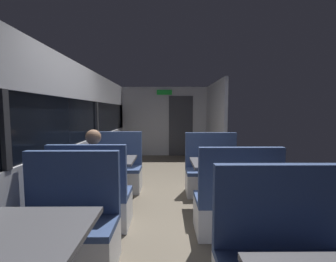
# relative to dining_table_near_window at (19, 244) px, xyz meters

# --- Properties ---
(ground_plane) EXTENTS (3.30, 9.20, 0.02)m
(ground_plane) POSITION_rel_dining_table_near_window_xyz_m (0.89, 2.09, -0.65)
(ground_plane) COLOR #665B4C
(carriage_window_panel_left) EXTENTS (0.09, 8.48, 2.30)m
(carriage_window_panel_left) POSITION_rel_dining_table_near_window_xyz_m (-0.56, 2.09, 0.47)
(carriage_window_panel_left) COLOR #B2B2B7
(carriage_window_panel_left) RESTS_ON ground_plane
(carriage_end_bulkhead) EXTENTS (2.90, 0.11, 2.30)m
(carriage_end_bulkhead) POSITION_rel_dining_table_near_window_xyz_m (0.95, 6.28, 0.50)
(carriage_end_bulkhead) COLOR #B2B2B7
(carriage_end_bulkhead) RESTS_ON ground_plane
(carriage_aisle_panel_right) EXTENTS (0.08, 2.40, 2.30)m
(carriage_aisle_panel_right) POSITION_rel_dining_table_near_window_xyz_m (2.34, 5.09, 0.51)
(carriage_aisle_panel_right) COLOR #B2B2B7
(carriage_aisle_panel_right) RESTS_ON ground_plane
(dining_table_near_window) EXTENTS (0.90, 0.70, 0.74)m
(dining_table_near_window) POSITION_rel_dining_table_near_window_xyz_m (0.00, 0.00, 0.00)
(dining_table_near_window) COLOR #9E9EA3
(dining_table_near_window) RESTS_ON ground_plane
(bench_near_window_facing_entry) EXTENTS (0.95, 0.50, 1.10)m
(bench_near_window_facing_entry) POSITION_rel_dining_table_near_window_xyz_m (0.00, 0.70, -0.31)
(bench_near_window_facing_entry) COLOR silver
(bench_near_window_facing_entry) RESTS_ON ground_plane
(dining_table_mid_window) EXTENTS (0.90, 0.70, 0.74)m
(dining_table_mid_window) POSITION_rel_dining_table_near_window_xyz_m (0.00, 2.15, 0.00)
(dining_table_mid_window) COLOR #9E9EA3
(dining_table_mid_window) RESTS_ON ground_plane
(bench_mid_window_facing_end) EXTENTS (0.95, 0.50, 1.10)m
(bench_mid_window_facing_end) POSITION_rel_dining_table_near_window_xyz_m (0.00, 1.45, -0.31)
(bench_mid_window_facing_end) COLOR silver
(bench_mid_window_facing_end) RESTS_ON ground_plane
(bench_mid_window_facing_entry) EXTENTS (0.95, 0.50, 1.10)m
(bench_mid_window_facing_entry) POSITION_rel_dining_table_near_window_xyz_m (0.00, 2.85, -0.31)
(bench_mid_window_facing_entry) COLOR silver
(bench_mid_window_facing_entry) RESTS_ON ground_plane
(dining_table_rear_aisle) EXTENTS (0.90, 0.70, 0.74)m
(dining_table_rear_aisle) POSITION_rel_dining_table_near_window_xyz_m (1.79, 1.95, 0.00)
(dining_table_rear_aisle) COLOR #9E9EA3
(dining_table_rear_aisle) RESTS_ON ground_plane
(bench_rear_aisle_facing_end) EXTENTS (0.95, 0.50, 1.10)m
(bench_rear_aisle_facing_end) POSITION_rel_dining_table_near_window_xyz_m (1.79, 1.25, -0.31)
(bench_rear_aisle_facing_end) COLOR silver
(bench_rear_aisle_facing_end) RESTS_ON ground_plane
(bench_rear_aisle_facing_entry) EXTENTS (0.95, 0.50, 1.10)m
(bench_rear_aisle_facing_entry) POSITION_rel_dining_table_near_window_xyz_m (1.79, 2.65, -0.31)
(bench_rear_aisle_facing_entry) COLOR silver
(bench_rear_aisle_facing_entry) RESTS_ON ground_plane
(seated_passenger) EXTENTS (0.47, 0.55, 1.26)m
(seated_passenger) POSITION_rel_dining_table_near_window_xyz_m (0.00, 1.53, -0.10)
(seated_passenger) COLOR #26262D
(seated_passenger) RESTS_ON ground_plane
(coffee_cup_secondary) EXTENTS (0.07, 0.07, 0.09)m
(coffee_cup_secondary) POSITION_rel_dining_table_near_window_xyz_m (1.90, 2.08, 0.15)
(coffee_cup_secondary) COLOR #26598C
(coffee_cup_secondary) RESTS_ON dining_table_rear_aisle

